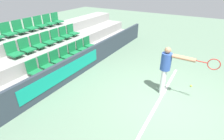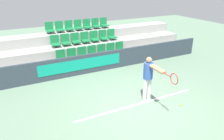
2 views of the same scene
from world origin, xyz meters
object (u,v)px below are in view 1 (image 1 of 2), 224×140
(stadium_chair_7, at_px, (14,51))
(stadium_chair_9, at_px, (37,43))
(stadium_chair_11, at_px, (57,37))
(stadium_chair_3, at_px, (66,55))
(stadium_chair_6, at_px, (89,44))
(stadium_chair_18, at_px, (40,24))
(stadium_chair_2, at_px, (57,59))
(stadium_chair_5, at_px, (82,47))
(stadium_chair_4, at_px, (74,51))
(stadium_chair_8, at_px, (26,47))
(tennis_ball, at_px, (191,86))
(stadium_chair_17, at_px, (30,26))
(stadium_chair_0, at_px, (34,70))
(stadium_chair_10, at_px, (48,40))
(stadium_chair_12, at_px, (65,34))
(stadium_chair_13, at_px, (72,31))
(stadium_chair_20, at_px, (57,20))
(stadium_chair_15, at_px, (8,31))
(tennis_player, at_px, (168,66))
(stadium_chair_19, at_px, (49,21))
(stadium_chair_16, at_px, (19,28))

(stadium_chair_7, height_order, stadium_chair_9, same)
(stadium_chair_11, bearing_deg, stadium_chair_3, -117.87)
(stadium_chair_6, xyz_separation_m, stadium_chair_18, (-1.00, 1.89, 0.92))
(stadium_chair_2, height_order, stadium_chair_5, same)
(stadium_chair_4, xyz_separation_m, stadium_chair_8, (-1.50, 0.95, 0.46))
(tennis_ball, bearing_deg, stadium_chair_17, 100.59)
(stadium_chair_0, distance_m, stadium_chair_5, 2.50)
(stadium_chair_10, height_order, stadium_chair_12, same)
(stadium_chair_13, bearing_deg, stadium_chair_0, -162.51)
(stadium_chair_4, xyz_separation_m, stadium_chair_20, (1.00, 1.89, 0.92))
(stadium_chair_0, relative_size, stadium_chair_18, 1.00)
(stadium_chair_6, distance_m, tennis_ball, 4.72)
(stadium_chair_15, bearing_deg, stadium_chair_9, -62.13)
(stadium_chair_10, bearing_deg, stadium_chair_17, 90.00)
(stadium_chair_2, distance_m, stadium_chair_12, 1.83)
(stadium_chair_4, relative_size, stadium_chair_5, 1.00)
(stadium_chair_0, bearing_deg, stadium_chair_10, 32.22)
(stadium_chair_6, relative_size, stadium_chair_20, 1.00)
(stadium_chair_3, distance_m, stadium_chair_18, 2.16)
(stadium_chair_15, distance_m, tennis_ball, 7.10)
(stadium_chair_10, relative_size, stadium_chair_13, 1.00)
(stadium_chair_9, bearing_deg, stadium_chair_3, -62.13)
(stadium_chair_13, relative_size, tennis_player, 0.35)
(stadium_chair_12, height_order, stadium_chair_18, stadium_chair_18)
(stadium_chair_2, bearing_deg, stadium_chair_17, 75.19)
(stadium_chair_7, distance_m, stadium_chair_18, 2.26)
(tennis_player, bearing_deg, stadium_chair_11, 91.37)
(stadium_chair_3, distance_m, stadium_chair_11, 1.16)
(stadium_chair_3, relative_size, stadium_chair_19, 1.00)
(stadium_chair_11, xyz_separation_m, stadium_chair_13, (1.00, 0.00, 0.00))
(stadium_chair_15, relative_size, tennis_player, 0.35)
(stadium_chair_4, height_order, stadium_chair_11, stadium_chair_11)
(stadium_chair_13, xyz_separation_m, stadium_chair_20, (0.00, 0.95, 0.46))
(stadium_chair_0, height_order, stadium_chair_6, same)
(stadium_chair_8, distance_m, stadium_chair_15, 1.05)
(stadium_chair_0, relative_size, stadium_chair_11, 1.00)
(stadium_chair_18, xyz_separation_m, stadium_chair_20, (1.00, 0.00, 0.00))
(stadium_chair_5, relative_size, stadium_chair_18, 1.00)
(tennis_ball, bearing_deg, stadium_chair_6, 86.62)
(stadium_chair_4, xyz_separation_m, stadium_chair_13, (1.00, 0.95, 0.46))
(stadium_chair_0, height_order, stadium_chair_18, stadium_chair_18)
(stadium_chair_0, distance_m, stadium_chair_12, 2.71)
(stadium_chair_5, relative_size, stadium_chair_15, 1.00)
(stadium_chair_12, xyz_separation_m, stadium_chair_16, (-1.50, 0.95, 0.46))
(stadium_chair_15, xyz_separation_m, tennis_ball, (2.23, -6.56, -1.57))
(stadium_chair_19, bearing_deg, stadium_chair_2, -128.43)
(stadium_chair_6, bearing_deg, tennis_player, -105.69)
(stadium_chair_18, bearing_deg, stadium_chair_4, -90.00)
(stadium_chair_0, xyz_separation_m, stadium_chair_9, (1.00, 0.95, 0.46))
(stadium_chair_6, bearing_deg, stadium_chair_19, 104.81)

